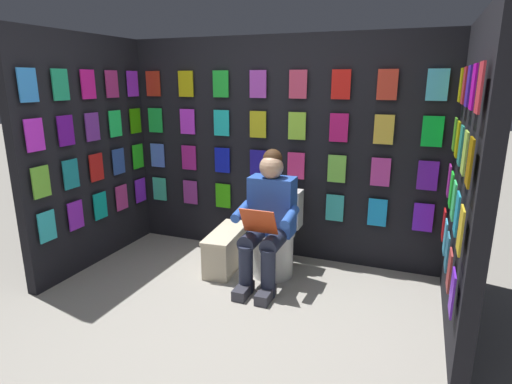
% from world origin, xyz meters
% --- Properties ---
extents(ground_plane, '(30.00, 30.00, 0.00)m').
position_xyz_m(ground_plane, '(0.00, 0.00, 0.00)').
color(ground_plane, '#9E998E').
extents(display_wall_back, '(3.29, 0.14, 2.18)m').
position_xyz_m(display_wall_back, '(0.00, -1.67, 1.09)').
color(display_wall_back, black).
rests_on(display_wall_back, ground).
extents(display_wall_left, '(0.14, 1.62, 2.18)m').
position_xyz_m(display_wall_left, '(-1.64, -0.81, 1.09)').
color(display_wall_left, black).
rests_on(display_wall_left, ground).
extents(display_wall_right, '(0.14, 1.62, 2.18)m').
position_xyz_m(display_wall_right, '(1.64, -0.81, 1.09)').
color(display_wall_right, black).
rests_on(display_wall_right, ground).
extents(toilet, '(0.41, 0.55, 0.77)m').
position_xyz_m(toilet, '(-0.13, -1.19, 0.33)').
color(toilet, white).
rests_on(toilet, ground).
extents(person_reading, '(0.53, 0.68, 1.19)m').
position_xyz_m(person_reading, '(-0.13, -0.97, 0.60)').
color(person_reading, blue).
rests_on(person_reading, ground).
extents(comic_longbox_near, '(0.32, 0.72, 0.37)m').
position_xyz_m(comic_longbox_near, '(0.34, -1.11, 0.19)').
color(comic_longbox_near, beige).
rests_on(comic_longbox_near, ground).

